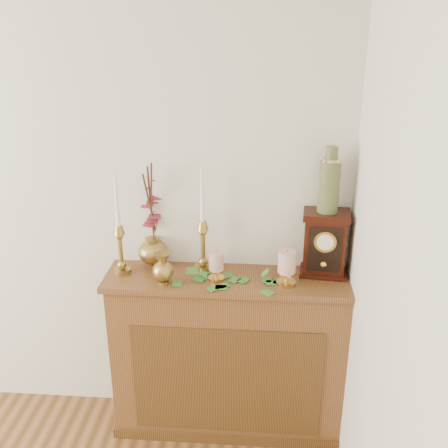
# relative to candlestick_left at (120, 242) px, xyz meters

# --- Properties ---
(console_shelf) EXTENTS (1.24, 0.34, 0.93)m
(console_shelf) POSITION_rel_candlestick_left_xyz_m (0.54, -0.01, -0.67)
(console_shelf) COLOR brown
(console_shelf) RESTS_ON ground
(candlestick_left) EXTENTS (0.09, 0.09, 0.53)m
(candlestick_left) POSITION_rel_candlestick_left_xyz_m (0.00, 0.00, 0.00)
(candlestick_left) COLOR #9E873F
(candlestick_left) RESTS_ON console_shelf
(candlestick_center) EXTENTS (0.09, 0.09, 0.55)m
(candlestick_center) POSITION_rel_candlestick_left_xyz_m (0.41, 0.07, 0.01)
(candlestick_center) COLOR #9E873F
(candlestick_center) RESTS_ON console_shelf
(bud_vase) EXTENTS (0.10, 0.10, 0.16)m
(bud_vase) POSITION_rel_candlestick_left_xyz_m (0.23, -0.10, -0.09)
(bud_vase) COLOR #9E873F
(bud_vase) RESTS_ON console_shelf
(ginger_jar) EXTENTS (0.23, 0.25, 0.56)m
(ginger_jar) POSITION_rel_candlestick_left_xyz_m (0.14, 0.15, 0.08)
(ginger_jar) COLOR #9E873F
(ginger_jar) RESTS_ON console_shelf
(pillar_candle_left) EXTENTS (0.08, 0.08, 0.16)m
(pillar_candle_left) POSITION_rel_candlestick_left_xyz_m (0.48, -0.04, -0.09)
(pillar_candle_left) COLOR gold
(pillar_candle_left) RESTS_ON console_shelf
(pillar_candle_right) EXTENTS (0.10, 0.10, 0.19)m
(pillar_candle_right) POSITION_rel_candlestick_left_xyz_m (0.82, -0.06, -0.07)
(pillar_candle_right) COLOR gold
(pillar_candle_right) RESTS_ON console_shelf
(ivy_garland) EXTENTS (0.41, 0.22, 0.09)m
(ivy_garland) POSITION_rel_candlestick_left_xyz_m (0.50, -0.07, -0.16)
(ivy_garland) COLOR #30762D
(ivy_garland) RESTS_ON console_shelf
(mantel_clock) EXTENTS (0.24, 0.18, 0.33)m
(mantel_clock) POSITION_rel_candlestick_left_xyz_m (1.01, 0.07, -0.01)
(mantel_clock) COLOR #35130A
(mantel_clock) RESTS_ON console_shelf
(ceramic_vase) EXTENTS (0.10, 0.10, 0.32)m
(ceramic_vase) POSITION_rel_candlestick_left_xyz_m (1.01, 0.07, 0.31)
(ceramic_vase) COLOR #1C382B
(ceramic_vase) RESTS_ON mantel_clock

